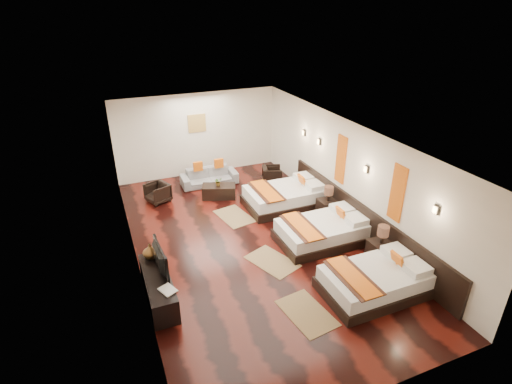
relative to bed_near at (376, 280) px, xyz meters
name	(u,v)px	position (x,y,z in m)	size (l,w,h in m)	color
floor	(250,241)	(-1.70, 2.78, -0.28)	(5.50, 9.50, 0.01)	black
ceiling	(249,135)	(-1.70, 2.78, 2.52)	(5.50, 9.50, 0.01)	white
back_wall	(198,135)	(-1.70, 7.53, 1.12)	(5.50, 0.01, 2.80)	silver
left_wall	(130,213)	(-4.45, 2.78, 1.12)	(0.01, 9.50, 2.80)	silver
right_wall	(347,174)	(1.05, 2.78, 1.12)	(0.01, 9.50, 2.80)	silver
headboard_panel	(360,220)	(1.01, 1.98, 0.17)	(0.08, 6.60, 0.90)	black
bed_near	(376,280)	(0.00, 0.00, 0.00)	(2.17, 1.37, 0.83)	black
bed_mid	(323,231)	(0.00, 2.10, 0.00)	(2.20, 1.38, 0.84)	black
bed_far	(286,196)	(0.00, 4.18, 0.02)	(2.31, 1.45, 0.88)	black
nightstand_a	(380,250)	(0.75, 0.81, 0.05)	(0.49, 0.49, 0.97)	black
nightstand_b	(327,207)	(0.75, 3.09, 0.05)	(0.48, 0.48, 0.95)	black
jute_mat_near	(307,313)	(-1.62, -0.03, -0.28)	(0.75, 1.20, 0.01)	olive
jute_mat_mid	(272,261)	(-1.54, 1.77, -0.28)	(0.75, 1.20, 0.01)	olive
jute_mat_far	(234,216)	(-1.64, 4.12, -0.28)	(0.75, 1.20, 0.01)	olive
tv_console	(158,287)	(-4.20, 1.52, -0.01)	(0.50, 1.80, 0.55)	black
tv	(156,259)	(-4.15, 1.71, 0.55)	(0.99, 0.13, 0.57)	black
book	(162,293)	(-4.20, 0.95, 0.28)	(0.25, 0.34, 0.03)	black
figurine	(150,251)	(-4.20, 2.21, 0.43)	(0.32, 0.32, 0.34)	brown
sofa	(209,177)	(-1.66, 6.50, -0.02)	(1.83, 0.72, 0.53)	gray
armchair_left	(158,193)	(-3.44, 5.88, 0.01)	(0.62, 0.64, 0.58)	black
armchair_right	(272,175)	(0.30, 5.81, 0.00)	(0.60, 0.62, 0.56)	black
coffee_table	(219,191)	(-1.66, 5.45, -0.08)	(1.00, 0.50, 0.40)	black
table_plant	(218,182)	(-1.67, 5.45, 0.25)	(0.23, 0.20, 0.26)	#276220
orange_panel_a	(397,193)	(1.03, 0.88, 1.42)	(0.04, 0.40, 1.30)	#D86014
orange_panel_b	(341,159)	(1.03, 3.08, 1.42)	(0.04, 0.40, 1.30)	#D86014
sconce_near	(436,210)	(1.01, -0.22, 1.57)	(0.07, 0.12, 0.18)	black
sconce_mid	(366,169)	(1.01, 1.98, 1.57)	(0.07, 0.12, 0.18)	black
sconce_far	(319,142)	(1.01, 4.18, 1.57)	(0.07, 0.12, 0.18)	black
sconce_lounge	(304,133)	(1.01, 5.08, 1.57)	(0.07, 0.12, 0.18)	black
gold_artwork	(197,123)	(-1.70, 7.51, 1.52)	(0.60, 0.04, 0.60)	#AD873F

